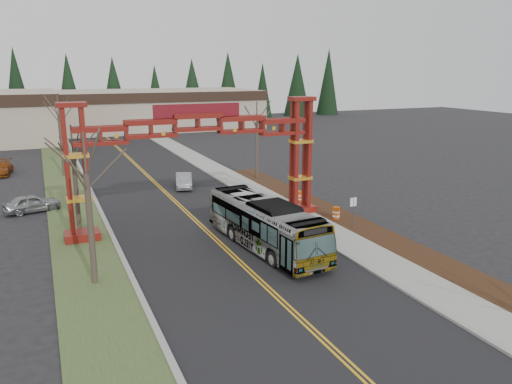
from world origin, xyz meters
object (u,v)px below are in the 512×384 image
parked_car_near_a (32,203)px  barrel_north (300,197)px  transit_bus (265,224)px  barrel_south (336,214)px  bare_tree_median_mid (73,156)px  barrel_mid (294,198)px  street_sign (353,206)px  silver_sedan (184,181)px  bare_tree_median_near (86,175)px  retail_building_east (153,109)px  bare_tree_median_far (59,117)px  parked_car_mid_a (1,168)px  bare_tree_right_far (257,123)px  gateway_arch (198,142)px

parked_car_near_a → barrel_north: bearing=-119.5°
transit_bus → barrel_south: size_ratio=10.86×
transit_bus → bare_tree_median_mid: 13.88m
transit_bus → barrel_mid: bearing=47.1°
street_sign → barrel_south: (-0.01, 2.10, -1.09)m
bare_tree_median_mid → silver_sedan: bearing=42.8°
barrel_mid → barrel_north: barrel_mid is taller
silver_sedan → bare_tree_median_near: (-10.07, -19.22, 5.11)m
retail_building_east → bare_tree_median_far: (-18.00, -40.05, 2.64)m
parked_car_mid_a → bare_tree_right_far: (24.06, -12.38, 4.96)m
transit_bus → street_sign: bearing=3.3°
gateway_arch → retail_building_east: bearing=80.8°
retail_building_east → bare_tree_right_far: bare_tree_right_far is taller
parked_car_near_a → retail_building_east: bearing=-34.9°
barrel_north → parked_car_near_a: bearing=164.0°
parked_car_mid_a → retail_building_east: bearing=62.5°
bare_tree_median_mid → barrel_north: size_ratio=7.24×
bare_tree_median_far → barrel_south: bearing=-54.6°
parked_car_near_a → bare_tree_right_far: size_ratio=0.53×
gateway_arch → bare_tree_median_mid: bearing=162.5°
barrel_mid → bare_tree_median_mid: bearing=-179.8°
transit_bus → bare_tree_median_far: 30.12m
bare_tree_median_far → barrel_south: size_ratio=8.09×
gateway_arch → barrel_south: size_ratio=17.78×
transit_bus → bare_tree_median_near: size_ratio=1.40×
gateway_arch → barrel_mid: size_ratio=18.00×
silver_sedan → bare_tree_median_near: size_ratio=0.52×
barrel_south → transit_bus: bearing=-155.9°
parked_car_mid_a → gateway_arch: bearing=-55.2°
bare_tree_right_far → barrel_south: size_ratio=7.60×
parked_car_mid_a → street_sign: street_sign is taller
parked_car_near_a → barrel_north: size_ratio=4.14×
gateway_arch → retail_building_east: gateway_arch is taller
gateway_arch → bare_tree_median_far: bearing=110.1°
retail_building_east → barrel_north: retail_building_east is taller
gateway_arch → transit_bus: 7.83m
parked_car_mid_a → bare_tree_median_near: bare_tree_median_near is taller
transit_bus → barrel_north: (7.14, 8.69, -1.05)m
parked_car_mid_a → bare_tree_median_mid: bare_tree_median_mid is taller
street_sign → barrel_mid: 7.58m
transit_bus → street_sign: (7.24, 1.14, 0.05)m
transit_bus → bare_tree_median_near: 11.24m
retail_building_east → transit_bus: bearing=-96.4°
silver_sedan → barrel_north: size_ratio=4.10×
retail_building_east → parked_car_mid_a: bearing=-123.2°
bare_tree_median_near → transit_bus: bearing=7.5°
parked_car_near_a → bare_tree_median_mid: (3.00, -6.00, 4.45)m
parked_car_near_a → parked_car_mid_a: bearing=-3.1°
barrel_south → barrel_mid: bearing=97.1°
transit_bus → barrel_south: bearing=18.5°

